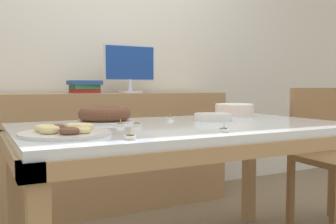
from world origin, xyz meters
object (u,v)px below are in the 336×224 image
(cake_chocolate_round, at_px, (234,110))
(book_stack, at_px, (85,86))
(tealight_right_edge, at_px, (130,137))
(tealight_near_cakes, at_px, (170,118))
(tealight_left_edge, at_px, (224,130))
(pastry_platter, at_px, (65,132))
(chair, at_px, (326,150))
(plate_stack, at_px, (213,117))
(tealight_near_front, at_px, (138,125))
(computer_monitor, at_px, (130,69))
(cake_golden_bundt, at_px, (105,115))
(tealight_centre, at_px, (121,124))

(cake_chocolate_round, bearing_deg, book_stack, 129.45)
(tealight_right_edge, bearing_deg, cake_chocolate_round, 34.36)
(book_stack, relative_size, tealight_right_edge, 5.82)
(tealight_near_cakes, distance_m, tealight_left_edge, 0.62)
(pastry_platter, bearing_deg, chair, 8.38)
(book_stack, height_order, tealight_left_edge, book_stack)
(chair, relative_size, cake_chocolate_round, 3.61)
(plate_stack, bearing_deg, book_stack, 112.67)
(pastry_platter, height_order, tealight_near_front, pastry_platter)
(chair, bearing_deg, cake_chocolate_round, 165.16)
(tealight_left_edge, bearing_deg, chair, 21.68)
(computer_monitor, bearing_deg, book_stack, 179.78)
(plate_stack, height_order, tealight_left_edge, plate_stack)
(cake_chocolate_round, xyz_separation_m, cake_golden_bundt, (-0.86, -0.02, 0.00))
(tealight_centre, bearing_deg, tealight_near_cakes, 29.07)
(tealight_near_front, bearing_deg, tealight_left_edge, -57.36)
(tealight_near_front, bearing_deg, cake_chocolate_round, 19.61)
(tealight_near_front, relative_size, tealight_right_edge, 1.00)
(cake_chocolate_round, xyz_separation_m, tealight_centre, (-0.85, -0.23, -0.03))
(plate_stack, relative_size, tealight_near_cakes, 5.25)
(pastry_platter, bearing_deg, tealight_centre, 33.39)
(tealight_near_front, bearing_deg, pastry_platter, -157.14)
(cake_chocolate_round, relative_size, tealight_centre, 6.51)
(book_stack, bearing_deg, tealight_left_edge, -83.40)
(book_stack, height_order, tealight_centre, book_stack)
(chair, distance_m, tealight_right_edge, 1.70)
(pastry_platter, xyz_separation_m, tealight_left_edge, (0.60, -0.21, -0.00))
(cake_golden_bundt, xyz_separation_m, pastry_platter, (-0.29, -0.41, -0.03))
(cake_chocolate_round, relative_size, tealight_near_front, 6.51)
(tealight_centre, xyz_separation_m, tealight_near_front, (0.07, -0.04, 0.00))
(tealight_near_front, bearing_deg, computer_monitor, 69.91)
(chair, bearing_deg, tealight_left_edge, -158.32)
(computer_monitor, distance_m, plate_stack, 1.10)
(cake_golden_bundt, relative_size, tealight_near_front, 7.77)
(book_stack, distance_m, cake_chocolate_round, 1.14)
(plate_stack, distance_m, tealight_right_edge, 0.84)
(pastry_platter, distance_m, plate_stack, 0.90)
(plate_stack, height_order, tealight_centre, plate_stack)
(pastry_platter, bearing_deg, tealight_left_edge, -19.04)
(chair, bearing_deg, tealight_near_front, -175.67)
(tealight_right_edge, bearing_deg, tealight_centre, 74.09)
(plate_stack, bearing_deg, tealight_centre, -174.12)
(computer_monitor, distance_m, tealight_near_cakes, 0.96)
(computer_monitor, height_order, cake_golden_bundt, computer_monitor)
(plate_stack, height_order, tealight_right_edge, plate_stack)
(tealight_centre, bearing_deg, plate_stack, 5.88)
(chair, height_order, tealight_centre, chair)
(book_stack, distance_m, tealight_centre, 1.13)
(book_stack, relative_size, pastry_platter, 0.66)
(chair, distance_m, book_stack, 1.77)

